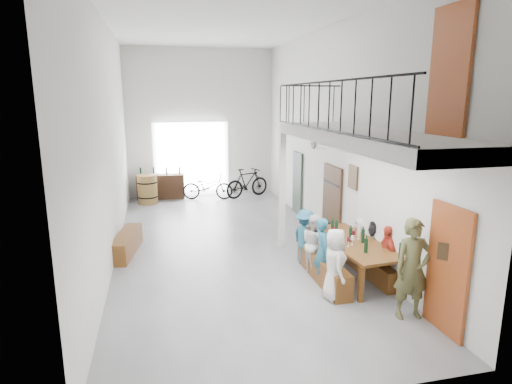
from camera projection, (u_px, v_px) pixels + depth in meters
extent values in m
plane|color=#5F5F61|center=(228.00, 244.00, 11.03)|extent=(12.00, 12.00, 0.00)
plane|color=silver|center=(201.00, 123.00, 16.14)|extent=(5.50, 0.00, 5.50)
plane|color=silver|center=(314.00, 186.00, 4.73)|extent=(5.50, 0.00, 5.50)
plane|color=silver|center=(108.00, 140.00, 9.82)|extent=(0.00, 12.00, 12.00)
plane|color=silver|center=(332.00, 135.00, 11.05)|extent=(0.00, 12.00, 12.00)
plane|color=white|center=(225.00, 18.00, 9.84)|extent=(12.00, 12.00, 0.00)
cube|color=white|center=(191.00, 159.00, 16.28)|extent=(2.80, 0.08, 2.80)
cube|color=brown|center=(447.00, 270.00, 6.75)|extent=(0.06, 0.95, 2.10)
cube|color=#3C2816|center=(332.00, 204.00, 11.13)|extent=(0.06, 1.10, 2.00)
cube|color=#303B30|center=(297.00, 183.00, 13.79)|extent=(0.06, 0.80, 2.00)
cube|color=brown|center=(450.00, 71.00, 6.47)|extent=(0.06, 0.90, 1.95)
cube|color=#382916|center=(353.00, 177.00, 9.89)|extent=(0.04, 0.45, 0.55)
cylinder|color=white|center=(313.00, 144.00, 12.25)|extent=(0.04, 0.28, 0.28)
cube|color=silver|center=(363.00, 137.00, 7.78)|extent=(1.50, 5.60, 0.25)
cube|color=black|center=(328.00, 82.00, 7.41)|extent=(0.03, 5.60, 0.03)
cube|color=black|center=(326.00, 130.00, 7.59)|extent=(0.03, 5.60, 0.03)
cube|color=black|center=(311.00, 86.00, 10.21)|extent=(1.50, 0.03, 0.03)
cube|color=silver|center=(282.00, 191.00, 10.58)|extent=(0.14, 0.14, 2.88)
cube|color=brown|center=(353.00, 242.00, 8.89)|extent=(1.21, 2.54, 0.06)
cube|color=brown|center=(361.00, 283.00, 7.86)|extent=(0.09, 0.09, 0.73)
cube|color=brown|center=(400.00, 278.00, 8.12)|extent=(0.09, 0.09, 0.73)
cube|color=brown|center=(312.00, 246.00, 9.83)|extent=(0.09, 0.09, 0.73)
cube|color=brown|center=(344.00, 242.00, 10.09)|extent=(0.09, 0.09, 0.73)
cube|color=brown|center=(323.00, 268.00, 8.85)|extent=(0.38, 2.23, 0.51)
cube|color=brown|center=(368.00, 266.00, 9.06)|extent=(0.32, 1.89, 0.43)
cylinder|color=black|center=(351.00, 233.00, 8.84)|extent=(0.07, 0.07, 0.35)
cylinder|color=black|center=(366.00, 244.00, 8.20)|extent=(0.07, 0.07, 0.35)
cylinder|color=black|center=(363.00, 235.00, 8.75)|extent=(0.07, 0.07, 0.35)
cylinder|color=black|center=(333.00, 225.00, 9.39)|extent=(0.07, 0.07, 0.35)
cylinder|color=black|center=(336.00, 227.00, 9.24)|extent=(0.07, 0.07, 0.35)
cube|color=brown|center=(127.00, 243.00, 10.35)|extent=(0.71, 1.84, 0.51)
cylinder|color=olive|center=(147.00, 189.00, 15.17)|extent=(0.69, 0.69, 1.03)
cylinder|color=black|center=(148.00, 196.00, 15.22)|extent=(0.70, 0.70, 0.05)
cylinder|color=black|center=(147.00, 182.00, 15.11)|extent=(0.70, 0.70, 0.05)
cube|color=#3C2816|center=(161.00, 187.00, 15.95)|extent=(1.76, 0.66, 0.91)
cylinder|color=black|center=(141.00, 171.00, 15.76)|extent=(0.06, 0.06, 0.28)
cylinder|color=black|center=(154.00, 171.00, 15.83)|extent=(0.06, 0.06, 0.28)
cylinder|color=black|center=(167.00, 171.00, 15.85)|extent=(0.06, 0.06, 0.28)
cylinder|color=black|center=(180.00, 170.00, 15.95)|extent=(0.06, 0.06, 0.28)
imported|color=silver|center=(335.00, 264.00, 7.93)|extent=(0.52, 0.72, 1.37)
imported|color=#235B74|center=(323.00, 251.00, 8.60)|extent=(0.38, 0.54, 1.38)
imported|color=silver|center=(315.00, 244.00, 9.13)|extent=(0.57, 0.69, 1.30)
imported|color=#235B74|center=(305.00, 237.00, 9.57)|extent=(0.62, 0.91, 1.29)
imported|color=red|center=(387.00, 255.00, 8.57)|extent=(0.41, 0.76, 1.23)
imported|color=black|center=(374.00, 246.00, 9.23)|extent=(0.47, 1.10, 1.15)
imported|color=silver|center=(360.00, 240.00, 9.77)|extent=(0.39, 0.54, 1.04)
imported|color=brown|center=(413.00, 269.00, 7.22)|extent=(0.68, 0.48, 1.76)
imported|color=#214C1D|center=(314.00, 228.00, 11.77)|extent=(0.41, 0.37, 0.41)
imported|color=black|center=(208.00, 187.00, 15.80)|extent=(1.93, 1.02, 0.97)
imported|color=black|center=(247.00, 183.00, 16.14)|extent=(1.91, 1.17, 1.11)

